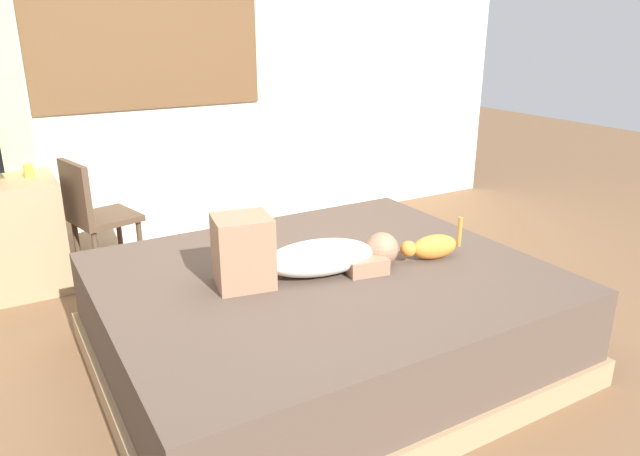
# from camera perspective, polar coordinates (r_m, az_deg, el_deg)

# --- Properties ---
(ground_plane) EXTENTS (16.00, 16.00, 0.00)m
(ground_plane) POSITION_cam_1_polar(r_m,az_deg,el_deg) (3.10, -0.26, -13.55)
(ground_plane) COLOR brown
(back_wall_with_window) EXTENTS (6.40, 0.14, 2.90)m
(back_wall_with_window) POSITION_cam_1_polar(r_m,az_deg,el_deg) (4.69, -14.77, 15.92)
(back_wall_with_window) COLOR beige
(back_wall_with_window) RESTS_ON ground
(bed) EXTENTS (2.19, 1.85, 0.50)m
(bed) POSITION_cam_1_polar(r_m,az_deg,el_deg) (3.07, 0.27, -8.56)
(bed) COLOR #997A56
(bed) RESTS_ON ground
(person_lying) EXTENTS (0.94, 0.40, 0.34)m
(person_lying) POSITION_cam_1_polar(r_m,az_deg,el_deg) (2.86, -1.89, -2.59)
(person_lying) COLOR silver
(person_lying) RESTS_ON bed
(cat) EXTENTS (0.36, 0.15, 0.21)m
(cat) POSITION_cam_1_polar(r_m,az_deg,el_deg) (3.13, 10.73, -1.80)
(cat) COLOR #C67A2D
(cat) RESTS_ON bed
(cup) EXTENTS (0.06, 0.06, 0.09)m
(cup) POSITION_cam_1_polar(r_m,az_deg,el_deg) (4.22, -26.38, 4.98)
(cup) COLOR gold
(cup) RESTS_ON desk
(chair_by_desk) EXTENTS (0.46, 0.46, 0.86)m
(chair_by_desk) POSITION_cam_1_polar(r_m,az_deg,el_deg) (4.11, -21.05, 1.36)
(chair_by_desk) COLOR #4C3828
(chair_by_desk) RESTS_ON ground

